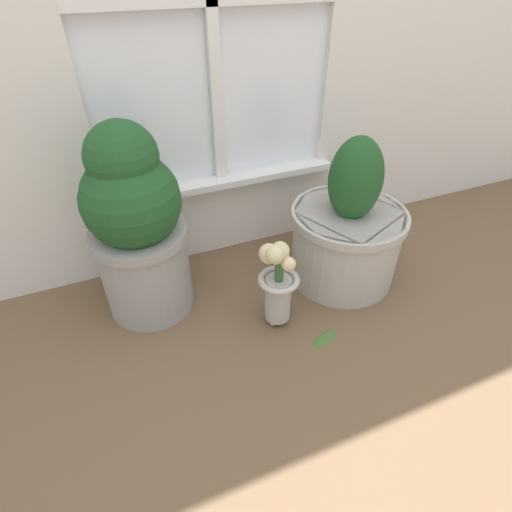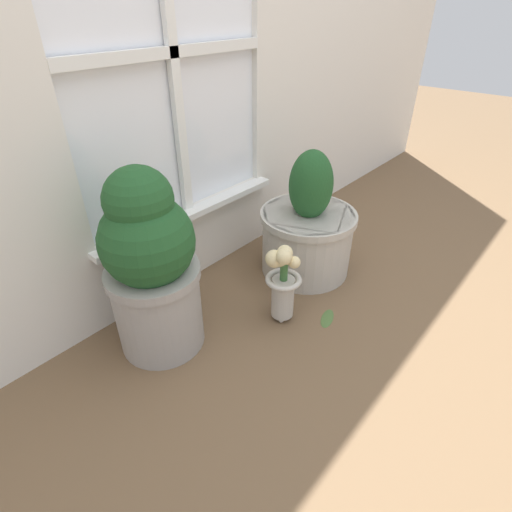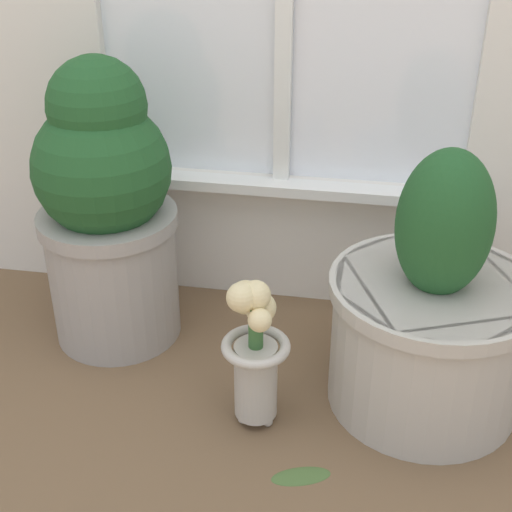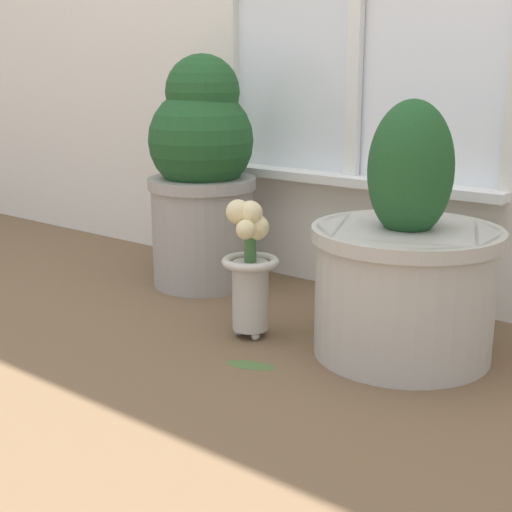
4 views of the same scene
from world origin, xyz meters
name	(u,v)px [view 2 (image 2 of 4)]	position (x,y,z in m)	size (l,w,h in m)	color
ground_plane	(315,342)	(0.00, 0.00, 0.00)	(10.00, 10.00, 0.00)	brown
potted_plant_left	(151,266)	(-0.35, 0.41, 0.32)	(0.30, 0.30, 0.64)	#9E9993
potted_plant_right	(307,231)	(0.35, 0.29, 0.20)	(0.40, 0.40, 0.54)	#B7B2A8
flower_vase	(283,280)	(0.02, 0.17, 0.18)	(0.13, 0.13, 0.32)	#BCB7AD
fallen_leaf	(327,318)	(0.13, 0.03, 0.00)	(0.12, 0.08, 0.01)	#476633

